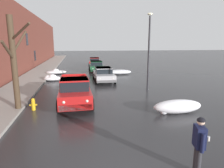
{
  "coord_description": "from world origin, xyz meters",
  "views": [
    {
      "loc": [
        -1.32,
        -4.09,
        3.79
      ],
      "look_at": [
        1.05,
        9.07,
        1.02
      ],
      "focal_mm": 31.52,
      "sensor_mm": 36.0,
      "label": 1
    }
  ],
  "objects_px": {
    "pickup_truck_red_approaching_near_lane": "(75,91)",
    "fire_hydrant": "(33,104)",
    "bare_tree_second_along_sidewalk": "(14,62)",
    "sedan_silver_parked_kerbside_close": "(104,74)",
    "street_lamp_post": "(149,48)",
    "pedestrian_with_coffee": "(199,141)",
    "sedan_green_parked_kerbside_mid": "(96,66)",
    "sedan_red_parked_far_down_block": "(95,62)"
  },
  "relations": [
    {
      "from": "sedan_green_parked_kerbside_mid",
      "to": "street_lamp_post",
      "type": "bearing_deg",
      "value": -75.52
    },
    {
      "from": "fire_hydrant",
      "to": "street_lamp_post",
      "type": "relative_size",
      "value": 0.12
    },
    {
      "from": "pickup_truck_red_approaching_near_lane",
      "to": "fire_hydrant",
      "type": "bearing_deg",
      "value": -163.68
    },
    {
      "from": "sedan_green_parked_kerbside_mid",
      "to": "pedestrian_with_coffee",
      "type": "bearing_deg",
      "value": -88.02
    },
    {
      "from": "bare_tree_second_along_sidewalk",
      "to": "pickup_truck_red_approaching_near_lane",
      "type": "relative_size",
      "value": 1.06
    },
    {
      "from": "pickup_truck_red_approaching_near_lane",
      "to": "sedan_green_parked_kerbside_mid",
      "type": "bearing_deg",
      "value": 79.11
    },
    {
      "from": "sedan_green_parked_kerbside_mid",
      "to": "sedan_red_parked_far_down_block",
      "type": "relative_size",
      "value": 1.08
    },
    {
      "from": "sedan_silver_parked_kerbside_close",
      "to": "fire_hydrant",
      "type": "xyz_separation_m",
      "value": [
        -5.19,
        -7.96,
        -0.4
      ]
    },
    {
      "from": "pickup_truck_red_approaching_near_lane",
      "to": "fire_hydrant",
      "type": "relative_size",
      "value": 7.04
    },
    {
      "from": "sedan_green_parked_kerbside_mid",
      "to": "sedan_red_parked_far_down_block",
      "type": "bearing_deg",
      "value": 86.73
    },
    {
      "from": "sedan_green_parked_kerbside_mid",
      "to": "pedestrian_with_coffee",
      "type": "height_order",
      "value": "pedestrian_with_coffee"
    },
    {
      "from": "sedan_red_parked_far_down_block",
      "to": "street_lamp_post",
      "type": "height_order",
      "value": "street_lamp_post"
    },
    {
      "from": "sedan_silver_parked_kerbside_close",
      "to": "street_lamp_post",
      "type": "xyz_separation_m",
      "value": [
        3.02,
        -4.47,
        2.65
      ]
    },
    {
      "from": "bare_tree_second_along_sidewalk",
      "to": "sedan_silver_parked_kerbside_close",
      "type": "bearing_deg",
      "value": 53.08
    },
    {
      "from": "bare_tree_second_along_sidewalk",
      "to": "street_lamp_post",
      "type": "height_order",
      "value": "street_lamp_post"
    },
    {
      "from": "sedan_green_parked_kerbside_mid",
      "to": "street_lamp_post",
      "type": "relative_size",
      "value": 0.72
    },
    {
      "from": "bare_tree_second_along_sidewalk",
      "to": "fire_hydrant",
      "type": "xyz_separation_m",
      "value": [
        0.79,
        0.0,
        -2.44
      ]
    },
    {
      "from": "sedan_silver_parked_kerbside_close",
      "to": "sedan_red_parked_far_down_block",
      "type": "xyz_separation_m",
      "value": [
        0.37,
        14.05,
        -0.0
      ]
    },
    {
      "from": "pickup_truck_red_approaching_near_lane",
      "to": "pedestrian_with_coffee",
      "type": "distance_m",
      "value": 8.33
    },
    {
      "from": "pedestrian_with_coffee",
      "to": "bare_tree_second_along_sidewalk",
      "type": "bearing_deg",
      "value": 134.58
    },
    {
      "from": "sedan_green_parked_kerbside_mid",
      "to": "pedestrian_with_coffee",
      "type": "distance_m",
      "value": 22.09
    },
    {
      "from": "sedan_silver_parked_kerbside_close",
      "to": "sedan_red_parked_far_down_block",
      "type": "relative_size",
      "value": 1.09
    },
    {
      "from": "sedan_red_parked_far_down_block",
      "to": "street_lamp_post",
      "type": "distance_m",
      "value": 18.89
    },
    {
      "from": "sedan_silver_parked_kerbside_close",
      "to": "fire_hydrant",
      "type": "distance_m",
      "value": 9.51
    },
    {
      "from": "sedan_red_parked_far_down_block",
      "to": "sedan_green_parked_kerbside_mid",
      "type": "bearing_deg",
      "value": -93.27
    },
    {
      "from": "bare_tree_second_along_sidewalk",
      "to": "pedestrian_with_coffee",
      "type": "height_order",
      "value": "bare_tree_second_along_sidewalk"
    },
    {
      "from": "sedan_red_parked_far_down_block",
      "to": "fire_hydrant",
      "type": "bearing_deg",
      "value": -104.18
    },
    {
      "from": "pickup_truck_red_approaching_near_lane",
      "to": "sedan_red_parked_far_down_block",
      "type": "relative_size",
      "value": 1.23
    },
    {
      "from": "sedan_silver_parked_kerbside_close",
      "to": "fire_hydrant",
      "type": "relative_size",
      "value": 6.24
    },
    {
      "from": "sedan_green_parked_kerbside_mid",
      "to": "street_lamp_post",
      "type": "distance_m",
      "value": 12.43
    },
    {
      "from": "pickup_truck_red_approaching_near_lane",
      "to": "fire_hydrant",
      "type": "height_order",
      "value": "pickup_truck_red_approaching_near_lane"
    },
    {
      "from": "bare_tree_second_along_sidewalk",
      "to": "sedan_silver_parked_kerbside_close",
      "type": "distance_m",
      "value": 10.16
    },
    {
      "from": "sedan_silver_parked_kerbside_close",
      "to": "sedan_green_parked_kerbside_mid",
      "type": "distance_m",
      "value": 7.29
    },
    {
      "from": "bare_tree_second_along_sidewalk",
      "to": "sedan_silver_parked_kerbside_close",
      "type": "height_order",
      "value": "bare_tree_second_along_sidewalk"
    },
    {
      "from": "pickup_truck_red_approaching_near_lane",
      "to": "street_lamp_post",
      "type": "bearing_deg",
      "value": 25.53
    },
    {
      "from": "sedan_green_parked_kerbside_mid",
      "to": "fire_hydrant",
      "type": "relative_size",
      "value": 6.2
    },
    {
      "from": "bare_tree_second_along_sidewalk",
      "to": "street_lamp_post",
      "type": "bearing_deg",
      "value": 21.16
    },
    {
      "from": "pickup_truck_red_approaching_near_lane",
      "to": "street_lamp_post",
      "type": "height_order",
      "value": "street_lamp_post"
    },
    {
      "from": "pickup_truck_red_approaching_near_lane",
      "to": "sedan_green_parked_kerbside_mid",
      "type": "height_order",
      "value": "pickup_truck_red_approaching_near_lane"
    },
    {
      "from": "sedan_red_parked_far_down_block",
      "to": "fire_hydrant",
      "type": "relative_size",
      "value": 5.74
    },
    {
      "from": "pickup_truck_red_approaching_near_lane",
      "to": "sedan_silver_parked_kerbside_close",
      "type": "relative_size",
      "value": 1.13
    },
    {
      "from": "street_lamp_post",
      "to": "bare_tree_second_along_sidewalk",
      "type": "bearing_deg",
      "value": -158.84
    }
  ]
}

